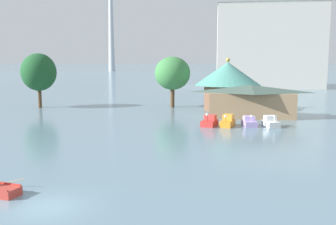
{
  "coord_description": "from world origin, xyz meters",
  "views": [
    {
      "loc": [
        9.37,
        -20.11,
        8.4
      ],
      "look_at": [
        4.49,
        21.0,
        2.75
      ],
      "focal_mm": 40.85,
      "sensor_mm": 36.0,
      "label": 1
    }
  ],
  "objects_px": {
    "pedal_boat_red": "(210,122)",
    "shoreline_tree_tall_left": "(39,72)",
    "green_roof_pavilion": "(227,82)",
    "background_building_block": "(269,45)",
    "pedal_boat_white": "(271,122)",
    "pedal_boat_orange": "(228,122)",
    "boathouse": "(251,100)",
    "shoreline_tree_mid": "(172,73)",
    "pedal_boat_lavender": "(249,122)"
  },
  "relations": [
    {
      "from": "green_roof_pavilion",
      "to": "shoreline_tree_tall_left",
      "type": "distance_m",
      "value": 33.37
    },
    {
      "from": "pedal_boat_red",
      "to": "shoreline_tree_tall_left",
      "type": "height_order",
      "value": "shoreline_tree_tall_left"
    },
    {
      "from": "background_building_block",
      "to": "pedal_boat_lavender",
      "type": "bearing_deg",
      "value": -99.39
    },
    {
      "from": "pedal_boat_orange",
      "to": "shoreline_tree_tall_left",
      "type": "distance_m",
      "value": 36.95
    },
    {
      "from": "pedal_boat_lavender",
      "to": "pedal_boat_white",
      "type": "xyz_separation_m",
      "value": [
        2.68,
        -0.08,
        0.04
      ]
    },
    {
      "from": "pedal_boat_white",
      "to": "green_roof_pavilion",
      "type": "relative_size",
      "value": 0.25
    },
    {
      "from": "background_building_block",
      "to": "pedal_boat_white",
      "type": "bearing_deg",
      "value": -97.34
    },
    {
      "from": "pedal_boat_lavender",
      "to": "green_roof_pavilion",
      "type": "distance_m",
      "value": 17.32
    },
    {
      "from": "boathouse",
      "to": "green_roof_pavilion",
      "type": "distance_m",
      "value": 9.09
    },
    {
      "from": "pedal_boat_red",
      "to": "shoreline_tree_tall_left",
      "type": "bearing_deg",
      "value": -101.67
    },
    {
      "from": "background_building_block",
      "to": "shoreline_tree_mid",
      "type": "bearing_deg",
      "value": -113.92
    },
    {
      "from": "green_roof_pavilion",
      "to": "background_building_block",
      "type": "distance_m",
      "value": 59.24
    },
    {
      "from": "pedal_boat_white",
      "to": "pedal_boat_orange",
      "type": "bearing_deg",
      "value": -104.28
    },
    {
      "from": "pedal_boat_lavender",
      "to": "background_building_block",
      "type": "height_order",
      "value": "background_building_block"
    },
    {
      "from": "shoreline_tree_tall_left",
      "to": "pedal_boat_orange",
      "type": "bearing_deg",
      "value": -25.94
    },
    {
      "from": "shoreline_tree_mid",
      "to": "background_building_block",
      "type": "xyz_separation_m",
      "value": [
        24.14,
        54.42,
        7.03
      ]
    },
    {
      "from": "pedal_boat_white",
      "to": "green_roof_pavilion",
      "type": "xyz_separation_m",
      "value": [
        -4.95,
        16.72,
        4.21
      ]
    },
    {
      "from": "pedal_boat_red",
      "to": "background_building_block",
      "type": "distance_m",
      "value": 76.78
    },
    {
      "from": "pedal_boat_red",
      "to": "pedal_boat_lavender",
      "type": "height_order",
      "value": "pedal_boat_red"
    },
    {
      "from": "pedal_boat_lavender",
      "to": "boathouse",
      "type": "height_order",
      "value": "boathouse"
    },
    {
      "from": "background_building_block",
      "to": "green_roof_pavilion",
      "type": "bearing_deg",
      "value": -104.24
    },
    {
      "from": "pedal_boat_white",
      "to": "pedal_boat_lavender",
      "type": "bearing_deg",
      "value": -107.82
    },
    {
      "from": "pedal_boat_lavender",
      "to": "shoreline_tree_mid",
      "type": "height_order",
      "value": "shoreline_tree_mid"
    },
    {
      "from": "pedal_boat_red",
      "to": "green_roof_pavilion",
      "type": "xyz_separation_m",
      "value": [
        2.8,
        16.91,
        4.2
      ]
    },
    {
      "from": "pedal_boat_lavender",
      "to": "pedal_boat_white",
      "type": "height_order",
      "value": "pedal_boat_white"
    },
    {
      "from": "pedal_boat_white",
      "to": "shoreline_tree_tall_left",
      "type": "distance_m",
      "value": 41.79
    },
    {
      "from": "pedal_boat_white",
      "to": "shoreline_tree_mid",
      "type": "bearing_deg",
      "value": -158.75
    },
    {
      "from": "pedal_boat_orange",
      "to": "pedal_boat_white",
      "type": "relative_size",
      "value": 1.12
    },
    {
      "from": "pedal_boat_orange",
      "to": "pedal_boat_lavender",
      "type": "height_order",
      "value": "pedal_boat_lavender"
    },
    {
      "from": "pedal_boat_orange",
      "to": "boathouse",
      "type": "height_order",
      "value": "boathouse"
    },
    {
      "from": "pedal_boat_lavender",
      "to": "green_roof_pavilion",
      "type": "height_order",
      "value": "green_roof_pavilion"
    },
    {
      "from": "pedal_boat_red",
      "to": "shoreline_tree_tall_left",
      "type": "relative_size",
      "value": 0.32
    },
    {
      "from": "shoreline_tree_mid",
      "to": "green_roof_pavilion",
      "type": "bearing_deg",
      "value": -14.02
    },
    {
      "from": "pedal_boat_orange",
      "to": "shoreline_tree_mid",
      "type": "relative_size",
      "value": 0.35
    },
    {
      "from": "shoreline_tree_tall_left",
      "to": "pedal_boat_lavender",
      "type": "bearing_deg",
      "value": -23.82
    },
    {
      "from": "pedal_boat_red",
      "to": "green_roof_pavilion",
      "type": "height_order",
      "value": "green_roof_pavilion"
    },
    {
      "from": "green_roof_pavilion",
      "to": "shoreline_tree_tall_left",
      "type": "height_order",
      "value": "shoreline_tree_tall_left"
    },
    {
      "from": "pedal_boat_white",
      "to": "green_roof_pavilion",
      "type": "distance_m",
      "value": 17.93
    },
    {
      "from": "pedal_boat_orange",
      "to": "shoreline_tree_tall_left",
      "type": "bearing_deg",
      "value": -100.29
    },
    {
      "from": "green_roof_pavilion",
      "to": "shoreline_tree_tall_left",
      "type": "relative_size",
      "value": 1.16
    },
    {
      "from": "pedal_boat_lavender",
      "to": "pedal_boat_white",
      "type": "distance_m",
      "value": 2.68
    },
    {
      "from": "pedal_boat_red",
      "to": "pedal_boat_lavender",
      "type": "bearing_deg",
      "value": 109.05
    },
    {
      "from": "pedal_boat_white",
      "to": "shoreline_tree_tall_left",
      "type": "relative_size",
      "value": 0.29
    },
    {
      "from": "green_roof_pavilion",
      "to": "background_building_block",
      "type": "bearing_deg",
      "value": 75.76
    },
    {
      "from": "pedal_boat_lavender",
      "to": "background_building_block",
      "type": "xyz_separation_m",
      "value": [
        12.15,
        73.49,
        12.6
      ]
    },
    {
      "from": "boathouse",
      "to": "shoreline_tree_mid",
      "type": "relative_size",
      "value": 1.47
    },
    {
      "from": "shoreline_tree_mid",
      "to": "pedal_boat_orange",
      "type": "bearing_deg",
      "value": -64.49
    },
    {
      "from": "pedal_boat_orange",
      "to": "shoreline_tree_mid",
      "type": "xyz_separation_m",
      "value": [
        -9.22,
        19.33,
        5.49
      ]
    },
    {
      "from": "shoreline_tree_tall_left",
      "to": "shoreline_tree_mid",
      "type": "distance_m",
      "value": 23.84
    },
    {
      "from": "pedal_boat_red",
      "to": "pedal_boat_orange",
      "type": "bearing_deg",
      "value": 106.33
    }
  ]
}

